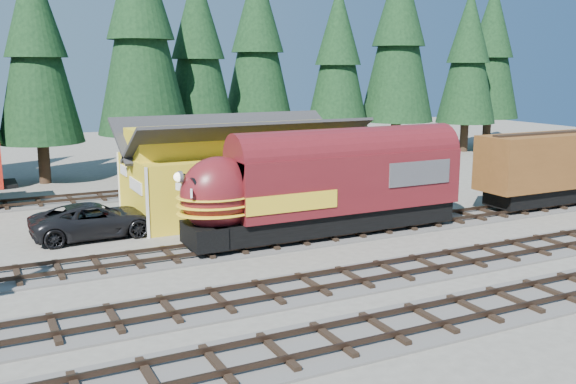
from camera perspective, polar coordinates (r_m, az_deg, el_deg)
name	(u,v)px	position (r m, az deg, el deg)	size (l,w,h in m)	color
ground	(340,264)	(26.57, 4.67, -6.40)	(120.00, 120.00, 0.00)	#6B665B
track_siding	(462,217)	(35.49, 15.19, -2.18)	(68.00, 3.20, 0.33)	#4C4947
track_main_south	(553,245)	(31.43, 22.48, -4.35)	(68.00, 3.20, 0.33)	#4C4947
track_spur	(35,203)	(40.51, -21.53, -0.95)	(32.00, 3.20, 0.33)	#4C4947
depot	(241,160)	(35.09, -4.20, 2.86)	(12.80, 7.00, 5.30)	gold
conifer_backdrop	(206,39)	(48.91, -7.28, 13.31)	(80.04, 21.54, 16.74)	black
locomotive	(319,190)	(29.96, 2.79, 0.17)	(14.23, 2.83, 3.87)	black
boxcar	(570,164)	(40.80, 23.79, 2.28)	(12.45, 2.67, 3.91)	black
pickup_truck_a	(95,220)	(31.71, -16.75, -2.41)	(2.74, 5.94, 1.65)	black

